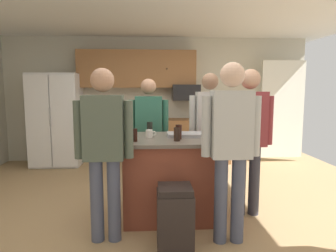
{
  "coord_description": "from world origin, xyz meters",
  "views": [
    {
      "loc": [
        -0.11,
        -3.61,
        1.52
      ],
      "look_at": [
        0.1,
        0.14,
        1.05
      ],
      "focal_mm": 31.75,
      "sensor_mm": 36.0,
      "label": 1
    }
  ],
  "objects_px": {
    "person_elder_center": "(249,132)",
    "person_guest_right": "(104,143)",
    "person_host_foreground": "(209,126)",
    "glass_stout_tall": "(135,135)",
    "tumbler_amber": "(179,132)",
    "microwave_over_range": "(186,93)",
    "mug_blue_stoneware": "(149,134)",
    "glass_pilsner": "(150,128)",
    "person_guest_by_door": "(231,140)",
    "refrigerator": "(57,120)",
    "trash_bin": "(175,218)",
    "person_guest_left": "(149,128)",
    "kitchen_island": "(169,176)",
    "serving_tray": "(185,135)",
    "glass_short_whisky": "(177,134)"
  },
  "relations": [
    {
      "from": "kitchen_island",
      "to": "glass_stout_tall",
      "type": "xyz_separation_m",
      "value": [
        -0.4,
        -0.25,
        0.54
      ]
    },
    {
      "from": "person_guest_right",
      "to": "tumbler_amber",
      "type": "distance_m",
      "value": 0.89
    },
    {
      "from": "glass_pilsner",
      "to": "person_guest_by_door",
      "type": "bearing_deg",
      "value": -51.17
    },
    {
      "from": "trash_bin",
      "to": "microwave_over_range",
      "type": "bearing_deg",
      "value": 81.78
    },
    {
      "from": "person_elder_center",
      "to": "serving_tray",
      "type": "height_order",
      "value": "person_elder_center"
    },
    {
      "from": "glass_short_whisky",
      "to": "serving_tray",
      "type": "xyz_separation_m",
      "value": [
        0.13,
        0.32,
        -0.05
      ]
    },
    {
      "from": "refrigerator",
      "to": "trash_bin",
      "type": "bearing_deg",
      "value": -57.52
    },
    {
      "from": "person_guest_left",
      "to": "person_guest_by_door",
      "type": "relative_size",
      "value": 0.94
    },
    {
      "from": "kitchen_island",
      "to": "glass_pilsner",
      "type": "xyz_separation_m",
      "value": [
        -0.23,
        0.3,
        0.55
      ]
    },
    {
      "from": "serving_tray",
      "to": "person_guest_by_door",
      "type": "bearing_deg",
      "value": -64.74
    },
    {
      "from": "glass_stout_tall",
      "to": "glass_pilsner",
      "type": "height_order",
      "value": "glass_pilsner"
    },
    {
      "from": "person_guest_right",
      "to": "glass_stout_tall",
      "type": "xyz_separation_m",
      "value": [
        0.28,
        0.33,
        0.03
      ]
    },
    {
      "from": "person_guest_left",
      "to": "person_guest_right",
      "type": "height_order",
      "value": "person_guest_right"
    },
    {
      "from": "person_guest_right",
      "to": "person_guest_left",
      "type": "bearing_deg",
      "value": 32.17
    },
    {
      "from": "microwave_over_range",
      "to": "tumbler_amber",
      "type": "distance_m",
      "value": 2.86
    },
    {
      "from": "glass_stout_tall",
      "to": "kitchen_island",
      "type": "bearing_deg",
      "value": 32.28
    },
    {
      "from": "refrigerator",
      "to": "person_guest_left",
      "type": "distance_m",
      "value": 2.54
    },
    {
      "from": "microwave_over_range",
      "to": "glass_pilsner",
      "type": "relative_size",
      "value": 3.65
    },
    {
      "from": "microwave_over_range",
      "to": "mug_blue_stoneware",
      "type": "height_order",
      "value": "microwave_over_range"
    },
    {
      "from": "kitchen_island",
      "to": "person_host_foreground",
      "type": "xyz_separation_m",
      "value": [
        0.6,
        0.64,
        0.53
      ]
    },
    {
      "from": "person_elder_center",
      "to": "mug_blue_stoneware",
      "type": "xyz_separation_m",
      "value": [
        -1.17,
        0.03,
        -0.02
      ]
    },
    {
      "from": "person_elder_center",
      "to": "mug_blue_stoneware",
      "type": "distance_m",
      "value": 1.17
    },
    {
      "from": "microwave_over_range",
      "to": "person_guest_right",
      "type": "height_order",
      "value": "person_guest_right"
    },
    {
      "from": "person_elder_center",
      "to": "glass_stout_tall",
      "type": "distance_m",
      "value": 1.35
    },
    {
      "from": "person_host_foreground",
      "to": "trash_bin",
      "type": "distance_m",
      "value": 1.68
    },
    {
      "from": "person_host_foreground",
      "to": "person_guest_right",
      "type": "xyz_separation_m",
      "value": [
        -1.27,
        -1.23,
        -0.02
      ]
    },
    {
      "from": "person_guest_by_door",
      "to": "trash_bin",
      "type": "relative_size",
      "value": 2.9
    },
    {
      "from": "person_guest_by_door",
      "to": "serving_tray",
      "type": "bearing_deg",
      "value": -13.83
    },
    {
      "from": "person_host_foreground",
      "to": "glass_pilsner",
      "type": "distance_m",
      "value": 0.9
    },
    {
      "from": "glass_stout_tall",
      "to": "trash_bin",
      "type": "bearing_deg",
      "value": -52.08
    },
    {
      "from": "refrigerator",
      "to": "person_guest_right",
      "type": "height_order",
      "value": "refrigerator"
    },
    {
      "from": "person_elder_center",
      "to": "person_guest_right",
      "type": "height_order",
      "value": "person_elder_center"
    },
    {
      "from": "person_elder_center",
      "to": "glass_pilsner",
      "type": "height_order",
      "value": "person_elder_center"
    },
    {
      "from": "person_elder_center",
      "to": "tumbler_amber",
      "type": "relative_size",
      "value": 10.61
    },
    {
      "from": "person_host_foreground",
      "to": "person_elder_center",
      "type": "bearing_deg",
      "value": 69.33
    },
    {
      "from": "person_guest_by_door",
      "to": "tumbler_amber",
      "type": "relative_size",
      "value": 10.72
    },
    {
      "from": "person_host_foreground",
      "to": "person_guest_by_door",
      "type": "height_order",
      "value": "person_guest_by_door"
    },
    {
      "from": "person_elder_center",
      "to": "mug_blue_stoneware",
      "type": "relative_size",
      "value": 14.37
    },
    {
      "from": "person_host_foreground",
      "to": "mug_blue_stoneware",
      "type": "relative_size",
      "value": 14.29
    },
    {
      "from": "trash_bin",
      "to": "kitchen_island",
      "type": "bearing_deg",
      "value": 90.45
    },
    {
      "from": "refrigerator",
      "to": "glass_pilsner",
      "type": "distance_m",
      "value": 2.92
    },
    {
      "from": "glass_pilsner",
      "to": "trash_bin",
      "type": "xyz_separation_m",
      "value": [
        0.24,
        -1.06,
        -0.73
      ]
    },
    {
      "from": "glass_stout_tall",
      "to": "person_guest_right",
      "type": "bearing_deg",
      "value": -129.78
    },
    {
      "from": "tumbler_amber",
      "to": "glass_pilsner",
      "type": "relative_size",
      "value": 1.07
    },
    {
      "from": "person_guest_right",
      "to": "glass_short_whisky",
      "type": "distance_m",
      "value": 0.81
    },
    {
      "from": "trash_bin",
      "to": "mug_blue_stoneware",
      "type": "bearing_deg",
      "value": 107.75
    },
    {
      "from": "person_host_foreground",
      "to": "glass_stout_tall",
      "type": "xyz_separation_m",
      "value": [
        -1.0,
        -0.89,
        0.01
      ]
    },
    {
      "from": "kitchen_island",
      "to": "mug_blue_stoneware",
      "type": "bearing_deg",
      "value": -177.18
    },
    {
      "from": "person_host_foreground",
      "to": "tumbler_amber",
      "type": "height_order",
      "value": "person_host_foreground"
    },
    {
      "from": "refrigerator",
      "to": "person_guest_right",
      "type": "distance_m",
      "value": 3.44
    }
  ]
}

